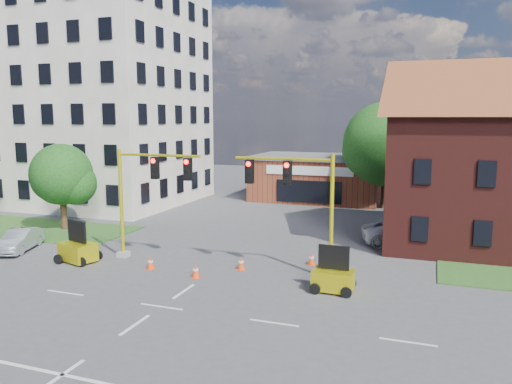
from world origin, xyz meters
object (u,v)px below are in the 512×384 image
(trailer_east, at_px, (333,278))
(pickup_white, at_px, (407,233))
(signal_mast_east, at_px, (299,199))
(signal_mast_west, at_px, (146,191))
(trailer_west, at_px, (78,250))

(trailer_east, relative_size, pickup_white, 0.38)
(signal_mast_east, distance_m, pickup_white, 10.07)
(trailer_east, bearing_deg, signal_mast_west, 172.71)
(trailer_west, distance_m, trailer_east, 14.19)
(signal_mast_west, xyz_separation_m, trailer_west, (-3.36, -1.75, -3.22))
(signal_mast_east, bearing_deg, signal_mast_west, 180.00)
(signal_mast_west, height_order, trailer_west, signal_mast_west)
(signal_mast_west, bearing_deg, trailer_west, -152.55)
(trailer_west, relative_size, pickup_white, 0.41)
(signal_mast_east, xyz_separation_m, trailer_east, (2.11, -1.69, -3.27))
(trailer_east, bearing_deg, trailer_west, -178.19)
(signal_mast_east, bearing_deg, trailer_east, -38.65)
(signal_mast_west, height_order, pickup_white, signal_mast_west)
(pickup_white, bearing_deg, trailer_west, 105.66)
(signal_mast_east, bearing_deg, trailer_west, -171.77)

